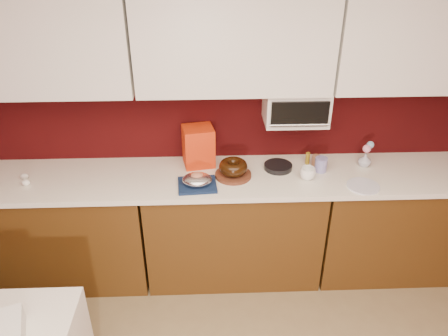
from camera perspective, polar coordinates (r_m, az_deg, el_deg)
wall_back at (r=3.34m, az=1.05°, el=6.95°), size 4.00×0.02×2.50m
base_cabinet_left at (r=3.66m, az=-20.33°, el=-7.68°), size 1.31×0.58×0.86m
base_cabinet_center at (r=3.48m, az=1.22°, el=-7.65°), size 1.31×0.58×0.86m
base_cabinet_right at (r=3.79m, az=21.93°, el=-6.62°), size 1.31×0.58×0.86m
countertop at (r=3.22m, az=1.30°, el=-1.26°), size 4.00×0.62×0.04m
upper_cabinet_left at (r=3.20m, az=-24.12°, el=14.81°), size 1.31×0.33×0.70m
upper_cabinet_center at (r=2.99m, az=1.35°, el=16.38°), size 1.31×0.33×0.70m
upper_cabinet_right at (r=3.35m, az=25.63°, el=15.06°), size 1.31×0.33×0.70m
toaster_oven at (r=3.21m, az=9.34°, el=8.05°), size 0.45×0.30×0.25m
toaster_oven_door at (r=3.07m, az=9.89°, el=6.95°), size 0.40×0.02×0.18m
toaster_oven_handle at (r=3.08m, az=9.82°, el=5.55°), size 0.42×0.02×0.02m
cake_base at (r=3.19m, az=1.20°, el=-0.91°), size 0.31×0.31×0.02m
bundt_cake at (r=3.16m, az=1.22°, el=0.15°), size 0.25×0.25×0.09m
navy_towel at (r=3.08m, az=-3.51°, el=-2.22°), size 0.28×0.25×0.02m
foil_ham_nest at (r=3.06m, az=-3.54°, el=-1.51°), size 0.26×0.24×0.08m
roasted_ham at (r=3.05m, az=-3.55°, el=-1.11°), size 0.10×0.09×0.06m
pandoro_box at (r=3.30m, az=-3.37°, el=2.87°), size 0.26×0.24×0.30m
dark_pan at (r=3.31m, az=7.07°, el=0.18°), size 0.28×0.28×0.04m
coffee_mug at (r=3.20m, az=10.88°, el=-0.57°), size 0.14×0.14×0.11m
blue_jar at (r=3.32m, az=12.54°, el=0.45°), size 0.11×0.11×0.11m
flower_vase at (r=3.48m, az=17.92°, el=1.10°), size 0.10×0.10×0.12m
flower_pink at (r=3.44m, az=18.15°, el=2.42°), size 0.06×0.06×0.06m
flower_blue at (r=3.46m, az=18.57°, el=2.90°), size 0.06×0.06×0.06m
china_plate at (r=3.23m, az=17.71°, el=-2.25°), size 0.27×0.27×0.01m
amber_bottle at (r=3.40m, az=10.86°, el=1.25°), size 0.04×0.04×0.10m
paper_cup at (r=3.38m, az=11.95°, el=0.88°), size 0.07×0.07×0.10m
egg_left at (r=3.38m, az=-24.45°, el=-1.74°), size 0.06×0.05×0.05m
egg_right at (r=3.47m, az=-24.61°, el=-0.99°), size 0.07×0.06×0.05m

